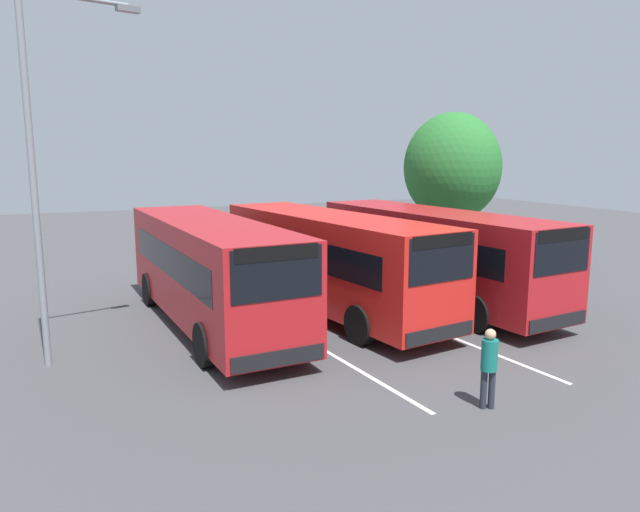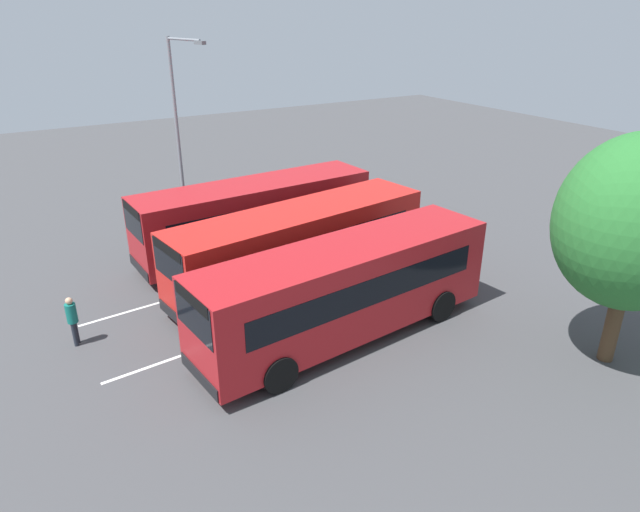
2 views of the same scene
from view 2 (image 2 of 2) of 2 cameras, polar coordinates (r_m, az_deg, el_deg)
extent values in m
plane|color=#424244|center=(21.26, -1.71, -2.89)|extent=(74.54, 74.54, 0.00)
cube|color=#AD191E|center=(23.45, -6.57, 4.19)|extent=(10.09, 2.88, 2.72)
cube|color=black|center=(21.55, -18.40, 3.37)|extent=(0.23, 2.10, 1.14)
cube|color=black|center=(22.37, -5.22, 4.15)|extent=(8.38, 0.50, 0.87)
cube|color=black|center=(24.33, -7.89, 5.66)|extent=(8.38, 0.50, 0.87)
cube|color=black|center=(21.41, -18.60, 4.47)|extent=(0.20, 1.91, 0.32)
cube|color=black|center=(22.23, -17.85, -1.16)|extent=(0.21, 2.20, 0.36)
cylinder|color=black|center=(21.75, -12.48, -1.27)|extent=(1.09, 0.33, 1.07)
cylinder|color=black|center=(23.71, -14.56, 0.68)|extent=(1.09, 0.33, 1.07)
cylinder|color=black|center=(24.51, 1.42, 2.24)|extent=(1.09, 0.33, 1.07)
cylinder|color=black|center=(26.27, -1.43, 3.75)|extent=(1.09, 0.33, 1.07)
cube|color=red|center=(20.25, -2.06, 1.09)|extent=(10.21, 3.71, 2.72)
cube|color=black|center=(17.71, -15.02, -0.64)|extent=(0.40, 2.09, 1.14)
cube|color=black|center=(19.27, 0.00, 0.94)|extent=(8.32, 1.21, 0.87)
cube|color=black|center=(21.01, -3.97, 2.86)|extent=(8.32, 1.21, 0.87)
cube|color=black|center=(17.53, -15.24, 0.67)|extent=(0.36, 1.90, 0.32)
cube|color=black|center=(18.53, -14.50, -5.93)|extent=(0.39, 2.19, 0.36)
cylinder|color=black|center=(18.35, -7.91, -5.86)|extent=(1.10, 0.42, 1.07)
cylinder|color=black|center=(20.12, -11.28, -3.30)|extent=(1.10, 0.42, 1.07)
cylinder|color=black|center=(21.88, 6.50, -0.68)|extent=(1.10, 0.42, 1.07)
cylinder|color=black|center=(23.38, 2.60, 1.12)|extent=(1.10, 0.42, 1.07)
cube|color=#AD191E|center=(17.24, 2.65, -3.19)|extent=(10.17, 3.35, 2.72)
cube|color=black|center=(14.63, -12.63, -5.82)|extent=(0.32, 2.10, 1.14)
cube|color=black|center=(16.31, 5.24, -3.65)|extent=(8.35, 0.90, 0.87)
cube|color=black|center=(17.92, 0.33, -0.91)|extent=(8.35, 0.90, 0.87)
cube|color=black|center=(14.41, -12.86, -4.30)|extent=(0.29, 1.91, 0.32)
cube|color=black|center=(15.61, -12.11, -11.83)|extent=(0.31, 2.19, 0.36)
cylinder|color=black|center=(15.48, -4.15, -11.90)|extent=(1.10, 0.38, 1.07)
cylinder|color=black|center=(17.12, -8.29, -8.24)|extent=(1.10, 0.38, 1.07)
cylinder|color=black|center=(19.09, 12.25, -4.96)|extent=(1.10, 0.38, 1.07)
cylinder|color=black|center=(20.45, 7.56, -2.57)|extent=(1.10, 0.38, 1.07)
cylinder|color=#232833|center=(19.08, -23.56, -7.08)|extent=(0.13, 0.13, 0.79)
cylinder|color=#232833|center=(18.95, -23.68, -7.33)|extent=(0.13, 0.13, 0.79)
cylinder|color=#146B60|center=(18.68, -23.97, -5.33)|extent=(0.42, 0.42, 0.63)
sphere|color=tan|center=(18.49, -24.19, -4.19)|extent=(0.21, 0.21, 0.21)
cylinder|color=gray|center=(26.16, -14.24, 11.47)|extent=(0.16, 0.16, 8.54)
cylinder|color=gray|center=(24.62, -13.75, 20.62)|extent=(0.64, 2.35, 0.10)
cube|color=slate|center=(23.61, -12.12, 20.45)|extent=(0.32, 0.59, 0.14)
cylinder|color=#4C3823|center=(18.39, 27.70, -5.86)|extent=(0.44, 0.44, 2.59)
ellipsoid|color=#28702D|center=(17.24, 29.60, 2.99)|extent=(4.64, 4.17, 4.87)
cube|color=silver|center=(22.70, -3.95, -1.12)|extent=(15.75, 1.47, 0.01)
cube|color=silver|center=(19.88, 0.85, -4.89)|extent=(15.75, 1.47, 0.01)
camera|label=1|loc=(25.69, -47.50, 5.91)|focal=33.08mm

